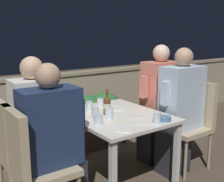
# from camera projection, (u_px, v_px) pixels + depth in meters

# --- Properties ---
(ground_plane) EXTENTS (16.00, 16.00, 0.00)m
(ground_plane) POSITION_uv_depth(u_px,v_px,m) (116.00, 181.00, 2.86)
(ground_plane) COLOR brown
(parapet_wall) EXTENTS (9.00, 0.18, 0.93)m
(parapet_wall) POSITION_uv_depth(u_px,v_px,m) (56.00, 107.00, 3.87)
(parapet_wall) COLOR gray
(parapet_wall) RESTS_ON ground_plane
(dining_table) EXTENTS (0.84, 1.01, 0.70)m
(dining_table) POSITION_uv_depth(u_px,v_px,m) (117.00, 123.00, 2.73)
(dining_table) COLOR silver
(dining_table) RESTS_ON ground_plane
(planter_hedge) EXTENTS (1.03, 0.47, 0.70)m
(planter_hedge) POSITION_uv_depth(u_px,v_px,m) (87.00, 119.00, 3.62)
(planter_hedge) COLOR brown
(planter_hedge) RESTS_ON ground_plane
(chair_left_near) EXTENTS (0.46, 0.45, 0.96)m
(chair_left_near) POSITION_uv_depth(u_px,v_px,m) (29.00, 158.00, 2.07)
(chair_left_near) COLOR tan
(chair_left_near) RESTS_ON ground_plane
(person_navy_jumper) EXTENTS (0.51, 0.26, 1.27)m
(person_navy_jumper) POSITION_uv_depth(u_px,v_px,m) (55.00, 144.00, 2.17)
(person_navy_jumper) COLOR #282833
(person_navy_jumper) RESTS_ON ground_plane
(chair_left_far) EXTENTS (0.46, 0.45, 0.96)m
(chair_left_far) POSITION_uv_depth(u_px,v_px,m) (15.00, 144.00, 2.32)
(chair_left_far) COLOR tan
(chair_left_far) RESTS_ON ground_plane
(person_white_polo) EXTENTS (0.47, 0.26, 1.29)m
(person_white_polo) POSITION_uv_depth(u_px,v_px,m) (39.00, 130.00, 2.43)
(person_white_polo) COLOR #282833
(person_white_polo) RESTS_ON ground_plane
(chair_right_near) EXTENTS (0.46, 0.45, 0.96)m
(chair_right_near) POSITION_uv_depth(u_px,v_px,m) (191.00, 116.00, 3.09)
(chair_right_near) COLOR tan
(chair_right_near) RESTS_ON ground_plane
(person_blue_shirt) EXTENTS (0.51, 0.26, 1.33)m
(person_blue_shirt) POSITION_uv_depth(u_px,v_px,m) (179.00, 111.00, 2.95)
(person_blue_shirt) COLOR #282833
(person_blue_shirt) RESTS_ON ground_plane
(chair_right_far) EXTENTS (0.46, 0.45, 0.96)m
(chair_right_far) POSITION_uv_depth(u_px,v_px,m) (170.00, 110.00, 3.36)
(chair_right_far) COLOR tan
(chair_right_far) RESTS_ON ground_plane
(person_coral_top) EXTENTS (0.48, 0.26, 1.35)m
(person_coral_top) POSITION_uv_depth(u_px,v_px,m) (158.00, 103.00, 3.22)
(person_coral_top) COLOR #282833
(person_coral_top) RESTS_ON ground_plane
(beer_bottle) EXTENTS (0.07, 0.07, 0.25)m
(beer_bottle) POSITION_uv_depth(u_px,v_px,m) (107.00, 105.00, 2.70)
(beer_bottle) COLOR brown
(beer_bottle) RESTS_ON dining_table
(plate_0) EXTENTS (0.19, 0.19, 0.01)m
(plate_0) POSITION_uv_depth(u_px,v_px,m) (123.00, 128.00, 2.31)
(plate_0) COLOR white
(plate_0) RESTS_ON dining_table
(plate_1) EXTENTS (0.23, 0.23, 0.01)m
(plate_1) POSITION_uv_depth(u_px,v_px,m) (114.00, 108.00, 2.94)
(plate_1) COLOR white
(plate_1) RESTS_ON dining_table
(bowl_0) EXTENTS (0.13, 0.13, 0.04)m
(bowl_0) POSITION_uv_depth(u_px,v_px,m) (71.00, 110.00, 2.78)
(bowl_0) COLOR tan
(bowl_0) RESTS_ON dining_table
(bowl_1) EXTENTS (0.12, 0.12, 0.04)m
(bowl_1) POSITION_uv_depth(u_px,v_px,m) (164.00, 118.00, 2.52)
(bowl_1) COLOR #4C709E
(bowl_1) RESTS_ON dining_table
(glass_cup_0) EXTENTS (0.07, 0.07, 0.10)m
(glass_cup_0) POSITION_uv_depth(u_px,v_px,m) (157.00, 118.00, 2.44)
(glass_cup_0) COLOR silver
(glass_cup_0) RESTS_ON dining_table
(glass_cup_1) EXTENTS (0.08, 0.08, 0.09)m
(glass_cup_1) POSITION_uv_depth(u_px,v_px,m) (98.00, 119.00, 2.43)
(glass_cup_1) COLOR silver
(glass_cup_1) RESTS_ON dining_table
(glass_cup_2) EXTENTS (0.07, 0.07, 0.08)m
(glass_cup_2) POSITION_uv_depth(u_px,v_px,m) (100.00, 102.00, 3.03)
(glass_cup_2) COLOR silver
(glass_cup_2) RESTS_ON dining_table
(glass_cup_3) EXTENTS (0.08, 0.08, 0.10)m
(glass_cup_3) POSITION_uv_depth(u_px,v_px,m) (109.00, 113.00, 2.57)
(glass_cup_3) COLOR silver
(glass_cup_3) RESTS_ON dining_table
(glass_cup_4) EXTENTS (0.07, 0.07, 0.10)m
(glass_cup_4) POSITION_uv_depth(u_px,v_px,m) (90.00, 106.00, 2.81)
(glass_cup_4) COLOR silver
(glass_cup_4) RESTS_ON dining_table
(glass_cup_5) EXTENTS (0.07, 0.07, 0.10)m
(glass_cup_5) POSITION_uv_depth(u_px,v_px,m) (95.00, 113.00, 2.59)
(glass_cup_5) COLOR silver
(glass_cup_5) RESTS_ON dining_table
(fork_0) EXTENTS (0.17, 0.08, 0.01)m
(fork_0) POSITION_uv_depth(u_px,v_px,m) (136.00, 117.00, 2.62)
(fork_0) COLOR silver
(fork_0) RESTS_ON dining_table
(fork_1) EXTENTS (0.14, 0.13, 0.01)m
(fork_1) POSITION_uv_depth(u_px,v_px,m) (141.00, 124.00, 2.43)
(fork_1) COLOR silver
(fork_1) RESTS_ON dining_table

